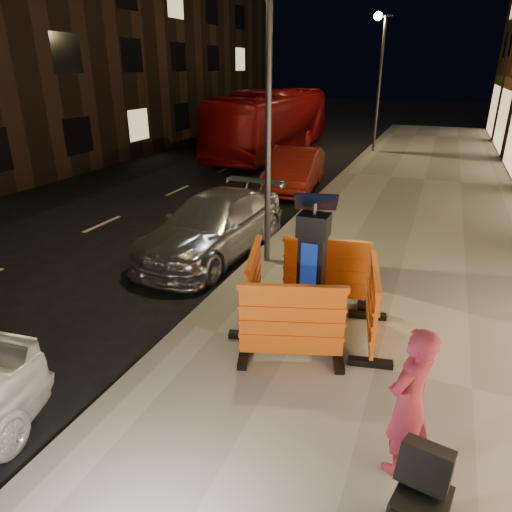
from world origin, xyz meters
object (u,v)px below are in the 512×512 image
at_px(barrier_kerbside, 254,284).
at_px(barrier_bldgside, 372,305).
at_px(stroller, 419,511).
at_px(car_red, 294,190).
at_px(barrier_back, 325,271).
at_px(bus_doubledecker, 272,153).
at_px(barrier_front, 292,324).
at_px(parking_kiosk, 312,267).
at_px(car_silver, 215,253).
at_px(man, 409,402).

height_order(barrier_kerbside, barrier_bldgside, same).
bearing_deg(stroller, car_red, 122.52).
relative_size(barrier_back, bus_doubledecker, 0.14).
height_order(barrier_front, barrier_kerbside, same).
bearing_deg(bus_doubledecker, barrier_front, -69.02).
bearing_deg(barrier_back, parking_kiosk, -100.03).
bearing_deg(car_silver, barrier_front, -45.55).
distance_m(barrier_kerbside, man, 3.47).
height_order(car_silver, car_red, car_red).
xyz_separation_m(barrier_front, stroller, (1.84, -2.25, -0.12)).
bearing_deg(barrier_front, parking_kiosk, 71.97).
xyz_separation_m(barrier_back, barrier_kerbside, (-0.95, -0.95, 0.00)).
bearing_deg(bus_doubledecker, barrier_kerbside, -70.93).
bearing_deg(car_silver, parking_kiosk, -36.66).
xyz_separation_m(man, stroller, (0.20, -0.90, -0.36)).
distance_m(barrier_front, bus_doubledecker, 17.71).
height_order(barrier_kerbside, man, man).
relative_size(car_red, man, 2.60).
height_order(barrier_front, stroller, barrier_front).
relative_size(barrier_front, man, 0.92).
bearing_deg(parking_kiosk, barrier_back, 76.97).
distance_m(car_silver, man, 6.82).
xyz_separation_m(barrier_kerbside, bus_doubledecker, (-5.36, 15.58, -0.74)).
xyz_separation_m(barrier_bldgside, car_red, (-4.02, 8.99, -0.74)).
bearing_deg(parking_kiosk, man, -67.65).
height_order(barrier_bldgside, stroller, barrier_bldgside).
height_order(barrier_kerbside, bus_doubledecker, bus_doubledecker).
bearing_deg(parking_kiosk, car_silver, 126.11).
height_order(parking_kiosk, car_red, parking_kiosk).
xyz_separation_m(barrier_back, barrier_bldgside, (0.95, -0.95, 0.00)).
relative_size(barrier_back, barrier_kerbside, 1.00).
distance_m(parking_kiosk, barrier_back, 1.06).
bearing_deg(man, barrier_bldgside, -132.80).
distance_m(car_red, man, 12.27).
bearing_deg(barrier_kerbside, barrier_front, -150.03).
distance_m(bus_doubledecker, stroller, 20.48).
distance_m(barrier_back, stroller, 4.54).
bearing_deg(car_silver, barrier_bldgside, -29.11).
relative_size(parking_kiosk, man, 1.28).
xyz_separation_m(barrier_front, man, (1.64, -1.35, 0.24)).
bearing_deg(bus_doubledecker, stroller, -66.47).
distance_m(barrier_front, stroller, 2.91).
bearing_deg(stroller, barrier_kerbside, 141.63).
bearing_deg(barrier_bldgside, car_red, 13.03).
relative_size(barrier_bldgside, bus_doubledecker, 0.14).
height_order(parking_kiosk, bus_doubledecker, parking_kiosk).
relative_size(barrier_kerbside, barrier_bldgside, 1.00).
relative_size(barrier_kerbside, man, 0.92).
relative_size(parking_kiosk, barrier_back, 1.40).
xyz_separation_m(barrier_kerbside, man, (2.59, -2.30, 0.24)).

